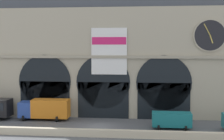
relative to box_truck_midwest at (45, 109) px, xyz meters
The scene contains 5 objects.
ground_plane 9.17m from the box_truck_midwest, 18.57° to the right, with size 200.00×200.00×0.00m, color #54565B.
quay_parapet_wall 11.80m from the box_truck_midwest, 43.28° to the right, with size 90.00×0.70×0.92m, color beige.
station_building 12.76m from the box_truck_midwest, 28.93° to the left, with size 38.64×5.65×20.23m.
box_truck_midwest is the anchor object (origin of this frame).
van_mideast 18.79m from the box_truck_midwest, ahead, with size 5.20×2.48×2.20m.
Camera 1 is at (6.24, -42.31, 10.93)m, focal length 50.22 mm.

